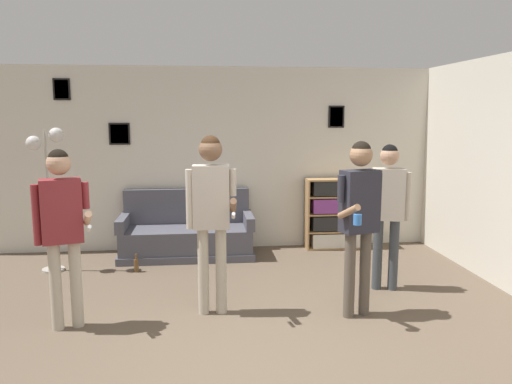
{
  "coord_description": "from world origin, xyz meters",
  "views": [
    {
      "loc": [
        -0.37,
        -3.67,
        2.02
      ],
      "look_at": [
        0.21,
        1.87,
        1.14
      ],
      "focal_mm": 35.0,
      "sensor_mm": 36.0,
      "label": 1
    }
  ],
  "objects_px": {
    "person_player_foreground_left": "(62,220)",
    "bottle_on_floor": "(136,265)",
    "person_player_foreground_center": "(211,204)",
    "couch": "(187,235)",
    "floor_lamp": "(47,164)",
    "bookshelf": "(337,213)",
    "person_spectator_near_bookshelf": "(388,202)",
    "person_watcher_holding_cup": "(359,209)"
  },
  "relations": [
    {
      "from": "person_spectator_near_bookshelf",
      "to": "bottle_on_floor",
      "type": "distance_m",
      "value": 3.24
    },
    {
      "from": "bottle_on_floor",
      "to": "person_player_foreground_left",
      "type": "bearing_deg",
      "value": -104.33
    },
    {
      "from": "floor_lamp",
      "to": "bottle_on_floor",
      "type": "relative_size",
      "value": 7.77
    },
    {
      "from": "person_watcher_holding_cup",
      "to": "bottle_on_floor",
      "type": "bearing_deg",
      "value": 145.18
    },
    {
      "from": "person_player_foreground_left",
      "to": "bottle_on_floor",
      "type": "distance_m",
      "value": 1.96
    },
    {
      "from": "floor_lamp",
      "to": "bottle_on_floor",
      "type": "height_order",
      "value": "floor_lamp"
    },
    {
      "from": "bottle_on_floor",
      "to": "floor_lamp",
      "type": "bearing_deg",
      "value": 171.38
    },
    {
      "from": "person_spectator_near_bookshelf",
      "to": "person_watcher_holding_cup",
      "type": "bearing_deg",
      "value": -127.91
    },
    {
      "from": "person_player_foreground_left",
      "to": "person_watcher_holding_cup",
      "type": "xyz_separation_m",
      "value": [
        2.82,
        -0.01,
        0.04
      ]
    },
    {
      "from": "bookshelf",
      "to": "person_player_foreground_center",
      "type": "distance_m",
      "value": 3.09
    },
    {
      "from": "bottle_on_floor",
      "to": "person_spectator_near_bookshelf",
      "type": "bearing_deg",
      "value": -17.8
    },
    {
      "from": "bookshelf",
      "to": "bottle_on_floor",
      "type": "distance_m",
      "value": 3.04
    },
    {
      "from": "floor_lamp",
      "to": "person_player_foreground_left",
      "type": "height_order",
      "value": "floor_lamp"
    },
    {
      "from": "person_player_foreground_left",
      "to": "person_spectator_near_bookshelf",
      "type": "height_order",
      "value": "person_player_foreground_left"
    },
    {
      "from": "bookshelf",
      "to": "person_watcher_holding_cup",
      "type": "bearing_deg",
      "value": -100.56
    },
    {
      "from": "bookshelf",
      "to": "floor_lamp",
      "type": "xyz_separation_m",
      "value": [
        -3.96,
        -0.73,
        0.86
      ]
    },
    {
      "from": "couch",
      "to": "floor_lamp",
      "type": "relative_size",
      "value": 1.02
    },
    {
      "from": "person_spectator_near_bookshelf",
      "to": "bottle_on_floor",
      "type": "xyz_separation_m",
      "value": [
        -2.95,
        0.95,
        -0.94
      ]
    },
    {
      "from": "bottle_on_floor",
      "to": "person_watcher_holding_cup",
      "type": "bearing_deg",
      "value": -34.82
    },
    {
      "from": "bookshelf",
      "to": "person_spectator_near_bookshelf",
      "type": "relative_size",
      "value": 0.63
    },
    {
      "from": "floor_lamp",
      "to": "person_watcher_holding_cup",
      "type": "xyz_separation_m",
      "value": [
        3.48,
        -1.83,
        -0.29
      ]
    },
    {
      "from": "person_spectator_near_bookshelf",
      "to": "floor_lamp",
      "type": "bearing_deg",
      "value": 164.59
    },
    {
      "from": "person_player_foreground_center",
      "to": "person_watcher_holding_cup",
      "type": "bearing_deg",
      "value": -8.52
    },
    {
      "from": "couch",
      "to": "floor_lamp",
      "type": "height_order",
      "value": "floor_lamp"
    },
    {
      "from": "couch",
      "to": "bookshelf",
      "type": "relative_size",
      "value": 1.77
    },
    {
      "from": "bookshelf",
      "to": "floor_lamp",
      "type": "height_order",
      "value": "floor_lamp"
    },
    {
      "from": "bookshelf",
      "to": "person_spectator_near_bookshelf",
      "type": "xyz_separation_m",
      "value": [
        0.08,
        -1.84,
        0.5
      ]
    },
    {
      "from": "couch",
      "to": "person_player_foreground_left",
      "type": "distance_m",
      "value": 2.69
    },
    {
      "from": "person_player_foreground_center",
      "to": "bookshelf",
      "type": "bearing_deg",
      "value": 50.69
    },
    {
      "from": "bookshelf",
      "to": "floor_lamp",
      "type": "relative_size",
      "value": 0.57
    },
    {
      "from": "bottle_on_floor",
      "to": "person_player_foreground_center",
      "type": "bearing_deg",
      "value": -56.68
    },
    {
      "from": "couch",
      "to": "person_watcher_holding_cup",
      "type": "distance_m",
      "value": 3.06
    },
    {
      "from": "bookshelf",
      "to": "bottle_on_floor",
      "type": "xyz_separation_m",
      "value": [
        -2.87,
        -0.9,
        -0.44
      ]
    },
    {
      "from": "floor_lamp",
      "to": "person_watcher_holding_cup",
      "type": "distance_m",
      "value": 3.94
    },
    {
      "from": "floor_lamp",
      "to": "person_player_foreground_center",
      "type": "bearing_deg",
      "value": -38.42
    },
    {
      "from": "couch",
      "to": "person_spectator_near_bookshelf",
      "type": "height_order",
      "value": "person_spectator_near_bookshelf"
    },
    {
      "from": "couch",
      "to": "person_player_foreground_center",
      "type": "xyz_separation_m",
      "value": [
        0.32,
        -2.15,
        0.83
      ]
    },
    {
      "from": "person_player_foreground_left",
      "to": "bottle_on_floor",
      "type": "height_order",
      "value": "person_player_foreground_left"
    },
    {
      "from": "couch",
      "to": "bookshelf",
      "type": "height_order",
      "value": "bookshelf"
    },
    {
      "from": "floor_lamp",
      "to": "couch",
      "type": "bearing_deg",
      "value": 17.46
    },
    {
      "from": "person_player_foreground_left",
      "to": "person_watcher_holding_cup",
      "type": "height_order",
      "value": "person_watcher_holding_cup"
    },
    {
      "from": "couch",
      "to": "floor_lamp",
      "type": "distance_m",
      "value": 2.1
    }
  ]
}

